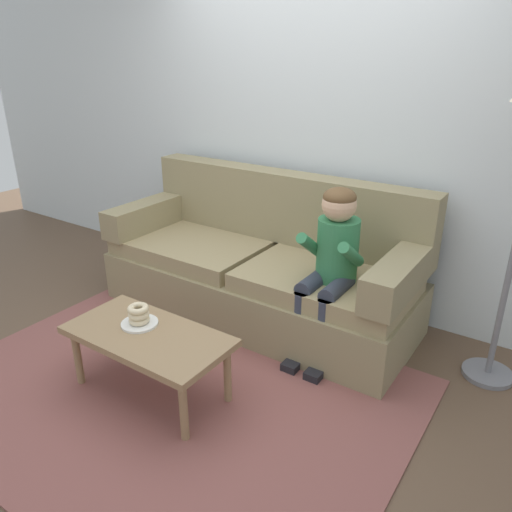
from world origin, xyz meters
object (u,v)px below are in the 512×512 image
coffee_table (148,340)px  toy_controller (134,324)px  person_child (332,258)px  donut (139,320)px  couch (262,268)px

coffee_table → toy_controller: coffee_table is taller
person_child → donut: (-0.75, -0.91, -0.24)m
coffee_table → person_child: 1.19m
coffee_table → person_child: person_child is taller
couch → donut: (-0.09, -1.13, 0.08)m
couch → person_child: (0.65, -0.22, 0.31)m
person_child → donut: bearing=-129.3°
coffee_table → person_child: (0.64, 0.95, 0.32)m
couch → coffee_table: size_ratio=2.42×
coffee_table → person_child: size_ratio=0.86×
person_child → couch: bearing=161.7°
couch → coffee_table: (0.01, -1.17, -0.00)m
coffee_table → person_child: bearing=56.0°
toy_controller → donut: bearing=-24.9°
coffee_table → donut: (-0.10, 0.04, 0.08)m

